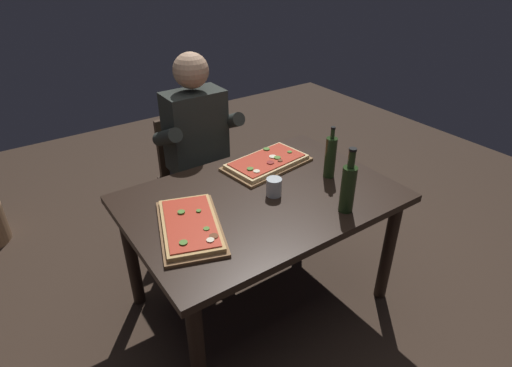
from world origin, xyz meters
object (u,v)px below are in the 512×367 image
Objects in this scene: pizza_rectangular_front at (267,162)px; seated_diner at (200,145)px; diner_chair at (194,172)px; wine_bottle_dark at (348,187)px; tumbler_near_camera at (274,188)px; pizza_rectangular_left at (190,226)px; oil_bottle_amber at (330,157)px; dining_table at (261,211)px.

pizza_rectangular_front is 0.41× the size of seated_diner.
wine_bottle_dark is at bearing -78.84° from diner_chair.
diner_chair reaches higher than tumbler_near_camera.
seated_diner is at bearing 59.22° from pizza_rectangular_left.
pizza_rectangular_left is 1.87× the size of oil_bottle_amber.
dining_table is 0.49m from wine_bottle_dark.
diner_chair reaches higher than pizza_rectangular_left.
wine_bottle_dark is 3.53× the size of tumbler_near_camera.
seated_diner is (0.03, 0.74, 0.10)m from dining_table.
oil_bottle_amber reaches higher than pizza_rectangular_left.
diner_chair is at bearing 90.00° from seated_diner.
tumbler_near_camera reaches higher than pizza_rectangular_front.
pizza_rectangular_front is at bearing 24.97° from pizza_rectangular_left.
dining_table is 4.65× the size of oil_bottle_amber.
diner_chair is (-0.20, 0.60, -0.27)m from pizza_rectangular_front.
diner_chair is at bearing 108.21° from pizza_rectangular_front.
pizza_rectangular_left reaches higher than dining_table.
seated_diner reaches higher than wine_bottle_dark.
tumbler_near_camera is at bearing -87.98° from diner_chair.
wine_bottle_dark is at bearing -52.80° from dining_table.
oil_bottle_amber is (0.17, 0.30, -0.01)m from wine_bottle_dark.
wine_bottle_dark is 0.35m from oil_bottle_amber.
pizza_rectangular_left is 0.92m from seated_diner.
dining_table is 4.11× the size of wine_bottle_dark.
wine_bottle_dark reaches higher than diner_chair.
oil_bottle_amber is at bearing 0.30° from pizza_rectangular_left.
wine_bottle_dark is (0.71, -0.30, 0.12)m from pizza_rectangular_left.
wine_bottle_dark is 0.39× the size of diner_chair.
seated_diner reaches higher than pizza_rectangular_left.
wine_bottle_dark is 0.39m from tumbler_near_camera.
seated_diner reaches higher than diner_chair.
seated_diner reaches higher than tumbler_near_camera.
pizza_rectangular_front is 0.69m from diner_chair.
tumbler_near_camera reaches higher than dining_table.
pizza_rectangular_front is 0.52m from seated_diner.
oil_bottle_amber is 3.12× the size of tumbler_near_camera.
seated_diner is at bearing 92.33° from tumbler_near_camera.
wine_bottle_dark is (0.04, -0.61, 0.12)m from pizza_rectangular_front.
wine_bottle_dark is at bearing -86.13° from pizza_rectangular_front.
seated_diner is (-0.41, 0.78, -0.12)m from oil_bottle_amber.
pizza_rectangular_left is 0.50m from tumbler_near_camera.
dining_table is at bearing -91.80° from diner_chair.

